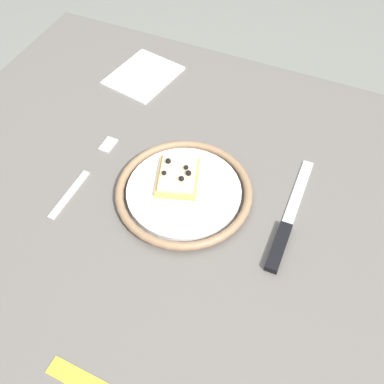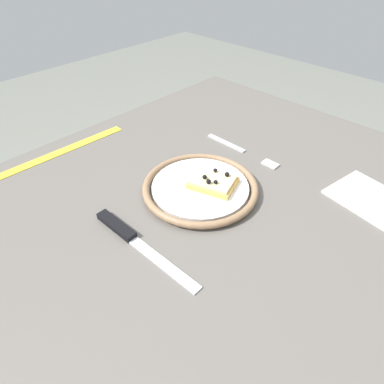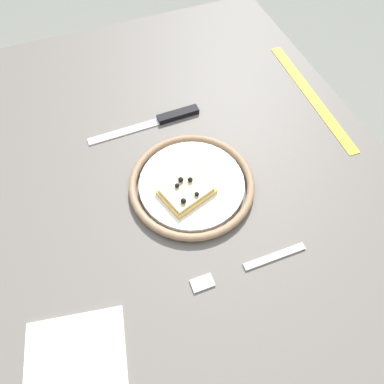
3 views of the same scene
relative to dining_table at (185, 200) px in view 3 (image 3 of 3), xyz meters
name	(u,v)px [view 3 (image 3 of 3)]	position (x,y,z in m)	size (l,w,h in m)	color
ground_plane	(188,291)	(0.00, 0.00, -0.66)	(6.00, 6.00, 0.00)	slate
dining_table	(185,200)	(0.00, 0.00, 0.00)	(1.06, 0.80, 0.74)	#5B5651
plate	(192,184)	(-0.03, -0.01, 0.09)	(0.23, 0.23, 0.02)	white
pizza_slice_near	(186,191)	(-0.05, 0.01, 0.11)	(0.09, 0.10, 0.03)	tan
knife	(164,119)	(0.15, -0.01, 0.09)	(0.02, 0.24, 0.01)	silver
fork	(248,266)	(-0.20, -0.04, 0.09)	(0.02, 0.20, 0.00)	#BBBBBB
measuring_tape	(311,95)	(0.11, -0.34, 0.09)	(0.35, 0.02, 0.00)	yellow
napkin	(76,357)	(-0.24, 0.25, 0.09)	(0.12, 0.14, 0.00)	white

